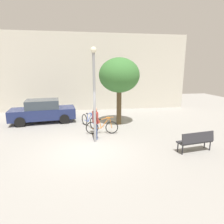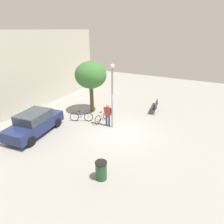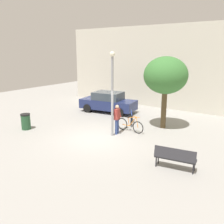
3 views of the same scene
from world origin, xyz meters
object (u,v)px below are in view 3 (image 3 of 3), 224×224
at_px(park_bench, 175,157).
at_px(plaza_tree, 166,76).
at_px(bicycle_blue, 132,118).
at_px(trash_bin, 26,121).
at_px(bicycle_orange, 130,125).
at_px(lamppost, 112,87).
at_px(parked_car_navy, 108,102).
at_px(person_by_lamppost, 117,117).

relative_size(park_bench, plaza_tree, 0.39).
relative_size(bicycle_blue, trash_bin, 1.73).
height_order(bicycle_orange, trash_bin, bicycle_orange).
bearing_deg(plaza_tree, lamppost, -121.07).
bearing_deg(parked_car_navy, park_bench, -38.81).
bearing_deg(bicycle_orange, plaza_tree, 53.97).
xyz_separation_m(bicycle_orange, parked_car_navy, (-3.72, 3.03, 0.39)).
distance_m(plaza_tree, parked_car_navy, 5.68).
distance_m(plaza_tree, bicycle_orange, 3.52).
height_order(park_bench, plaza_tree, plaza_tree).
xyz_separation_m(bicycle_blue, parked_car_navy, (-3.01, 1.62, 0.39)).
bearing_deg(trash_bin, bicycle_blue, 44.58).
bearing_deg(bicycle_orange, trash_bin, -149.45).
xyz_separation_m(person_by_lamppost, parked_car_navy, (-3.30, 3.78, -0.19)).
bearing_deg(lamppost, parked_car_navy, 127.91).
distance_m(person_by_lamppost, bicycle_blue, 2.25).
bearing_deg(person_by_lamppost, lamppost, -97.19).
bearing_deg(lamppost, person_by_lamppost, 82.81).
height_order(person_by_lamppost, bicycle_blue, person_by_lamppost).
relative_size(plaza_tree, trash_bin, 4.51).
bearing_deg(bicycle_blue, trash_bin, -135.42).
bearing_deg(park_bench, lamppost, 156.36).
xyz_separation_m(lamppost, trash_bin, (-4.87, -2.01, -2.21)).
bearing_deg(bicycle_blue, plaza_tree, 10.05).
relative_size(person_by_lamppost, park_bench, 1.01).
bearing_deg(park_bench, person_by_lamppost, 151.73).
relative_size(plaza_tree, bicycle_orange, 2.36).
height_order(plaza_tree, bicycle_blue, plaza_tree).
bearing_deg(parked_car_navy, bicycle_blue, -28.30).
xyz_separation_m(lamppost, bicycle_orange, (0.47, 1.14, -2.31)).
distance_m(person_by_lamppost, trash_bin, 5.50).
height_order(plaza_tree, trash_bin, plaza_tree).
bearing_deg(parked_car_navy, lamppost, -52.09).
distance_m(bicycle_blue, parked_car_navy, 3.44).
distance_m(lamppost, plaza_tree, 3.42).
xyz_separation_m(parked_car_navy, trash_bin, (-1.62, -6.18, -0.30)).
bearing_deg(bicycle_blue, person_by_lamppost, -82.32).
height_order(parked_car_navy, trash_bin, parked_car_navy).
height_order(bicycle_blue, bicycle_orange, same).
distance_m(bicycle_blue, bicycle_orange, 1.58).
xyz_separation_m(lamppost, park_bench, (4.26, -1.86, -2.15)).
relative_size(lamppost, bicycle_blue, 2.76).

